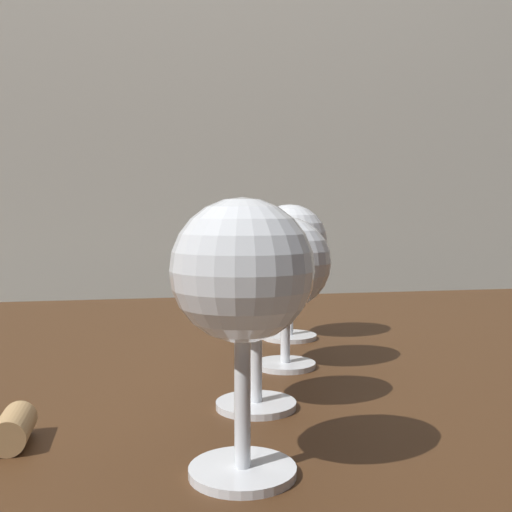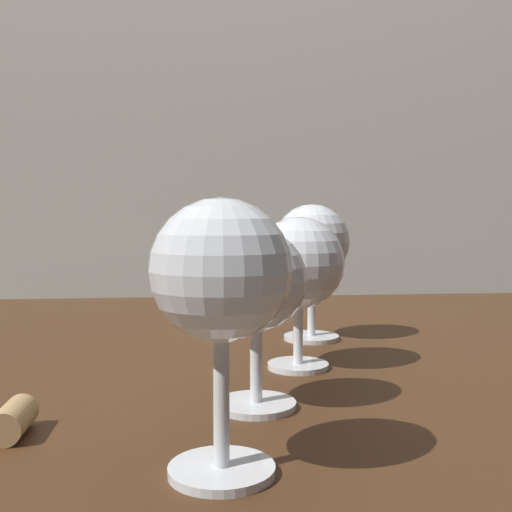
% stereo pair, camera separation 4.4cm
% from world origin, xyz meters
% --- Properties ---
extents(back_wall, '(5.00, 0.08, 2.60)m').
position_xyz_m(back_wall, '(0.00, 1.04, 1.30)').
color(back_wall, beige).
rests_on(back_wall, ground_plane).
extents(dining_table, '(1.51, 0.84, 0.71)m').
position_xyz_m(dining_table, '(0.00, 0.00, 0.63)').
color(dining_table, '#472B16').
rests_on(dining_table, ground_plane).
extents(wine_glass_port, '(0.08, 0.08, 0.15)m').
position_xyz_m(wine_glass_port, '(0.04, -0.30, 0.81)').
color(wine_glass_port, white).
rests_on(wine_glass_port, dining_table).
extents(wine_glass_merlot, '(0.08, 0.08, 0.13)m').
position_xyz_m(wine_glass_merlot, '(0.07, -0.19, 0.80)').
color(wine_glass_merlot, white).
rests_on(wine_glass_merlot, dining_table).
extents(wine_glass_pinot, '(0.08, 0.08, 0.14)m').
position_xyz_m(wine_glass_pinot, '(0.12, -0.07, 0.80)').
color(wine_glass_pinot, white).
rests_on(wine_glass_pinot, dining_table).
extents(wine_glass_cabernet, '(0.09, 0.09, 0.16)m').
position_xyz_m(wine_glass_cabernet, '(0.15, 0.05, 0.81)').
color(wine_glass_cabernet, white).
rests_on(wine_glass_cabernet, dining_table).
extents(cork, '(0.02, 0.04, 0.02)m').
position_xyz_m(cork, '(-0.10, -0.23, 0.72)').
color(cork, tan).
rests_on(cork, dining_table).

